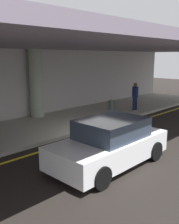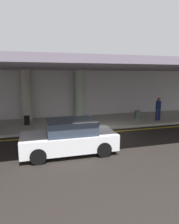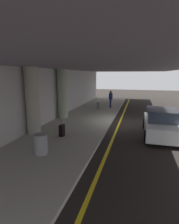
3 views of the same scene
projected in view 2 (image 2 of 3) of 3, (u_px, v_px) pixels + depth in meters
name	position (u px, v px, depth m)	size (l,w,h in m)	color
ground_plane	(98.00, 135.00, 11.35)	(60.00, 60.00, 0.00)	black
sidewalk	(85.00, 122.00, 14.27)	(26.00, 4.20, 0.15)	#A5A495
lane_stripe_yellow	(95.00, 133.00, 11.80)	(26.00, 0.14, 0.01)	yellow
support_column_far_left	(26.00, 95.00, 14.45)	(0.74, 0.74, 3.65)	#A4A08F
support_column_left_mid	(79.00, 94.00, 15.52)	(0.74, 0.74, 3.65)	#9EAA92
ceiling_overhang	(86.00, 67.00, 13.10)	(28.00, 13.20, 0.30)	gray
terminal_back_wall	(78.00, 94.00, 16.07)	(26.00, 0.30, 3.80)	#B9B5B3
car_white	(69.00, 137.00, 8.72)	(4.10, 1.92, 1.50)	white
traveler_with_luggage	(158.00, 107.00, 14.36)	(0.38, 0.38, 1.68)	#102143
suitcase_upright_primary	(137.00, 114.00, 15.13)	(0.36, 0.22, 0.90)	#4F5E5D
suitcase_upright_secondary	(27.00, 120.00, 13.18)	(0.36, 0.22, 0.90)	black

